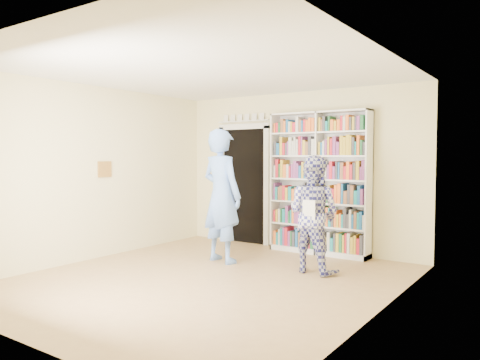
# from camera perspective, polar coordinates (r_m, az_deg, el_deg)

# --- Properties ---
(floor) EXTENTS (5.00, 5.00, 0.00)m
(floor) POSITION_cam_1_polar(r_m,az_deg,el_deg) (6.22, -4.12, -12.07)
(floor) COLOR #A1794E
(floor) RESTS_ON ground
(ceiling) EXTENTS (5.00, 5.00, 0.00)m
(ceiling) POSITION_cam_1_polar(r_m,az_deg,el_deg) (6.10, -4.22, 13.22)
(ceiling) COLOR white
(ceiling) RESTS_ON wall_back
(wall_back) EXTENTS (4.50, 0.00, 4.50)m
(wall_back) POSITION_cam_1_polar(r_m,az_deg,el_deg) (8.11, 7.01, 1.09)
(wall_back) COLOR beige
(wall_back) RESTS_ON floor
(wall_left) EXTENTS (0.00, 5.00, 5.00)m
(wall_left) POSITION_cam_1_polar(r_m,az_deg,el_deg) (7.63, -17.42, 0.86)
(wall_left) COLOR beige
(wall_left) RESTS_ON floor
(wall_right) EXTENTS (0.00, 5.00, 5.00)m
(wall_right) POSITION_cam_1_polar(r_m,az_deg,el_deg) (4.92, 16.66, -0.23)
(wall_right) COLOR beige
(wall_right) RESTS_ON floor
(bookshelf) EXTENTS (1.69, 0.32, 2.33)m
(bookshelf) POSITION_cam_1_polar(r_m,az_deg,el_deg) (7.76, 9.64, -0.30)
(bookshelf) COLOR white
(bookshelf) RESTS_ON floor
(doorway) EXTENTS (1.10, 0.08, 2.43)m
(doorway) POSITION_cam_1_polar(r_m,az_deg,el_deg) (8.67, 0.49, 0.11)
(doorway) COLOR black
(doorway) RESTS_ON floor
(wall_art) EXTENTS (0.03, 0.25, 0.25)m
(wall_art) POSITION_cam_1_polar(r_m,az_deg,el_deg) (7.74, -16.17, 1.28)
(wall_art) COLOR brown
(wall_art) RESTS_ON wall_left
(man_blue) EXTENTS (0.81, 0.61, 2.01)m
(man_blue) POSITION_cam_1_polar(r_m,az_deg,el_deg) (7.08, -2.25, -1.94)
(man_blue) COLOR #6794E6
(man_blue) RESTS_ON floor
(man_plaid) EXTENTS (0.87, 0.72, 1.62)m
(man_plaid) POSITION_cam_1_polar(r_m,az_deg,el_deg) (6.56, 8.95, -4.11)
(man_plaid) COLOR navy
(man_plaid) RESTS_ON floor
(paper_sheet) EXTENTS (0.19, 0.02, 0.26)m
(paper_sheet) POSITION_cam_1_polar(r_m,az_deg,el_deg) (6.28, 8.39, -3.63)
(paper_sheet) COLOR white
(paper_sheet) RESTS_ON man_plaid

